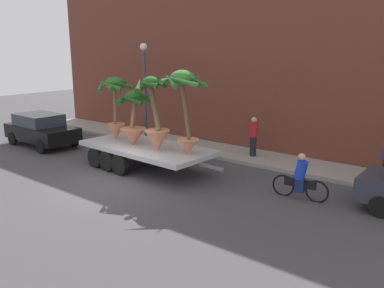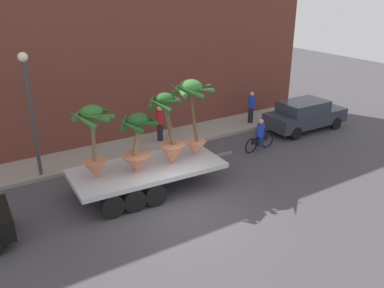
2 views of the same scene
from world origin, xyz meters
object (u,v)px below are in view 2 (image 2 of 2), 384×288
at_px(pedestrian_far_left, 160,123).
at_px(potted_palm_rear, 94,140).
at_px(parked_car, 305,115).
at_px(street_lamp, 29,100).
at_px(potted_palm_middle, 137,147).
at_px(pedestrian_near_gate, 251,107).
at_px(potted_palm_extra, 169,137).
at_px(cyclist, 260,136).
at_px(potted_palm_front, 193,111).
at_px(flatbed_trailer, 141,173).

bearing_deg(pedestrian_far_left, potted_palm_rear, -139.67).
xyz_separation_m(parked_car, street_lamp, (-13.07, 1.63, 2.40)).
distance_m(potted_palm_middle, pedestrian_near_gate, 9.35).
height_order(potted_palm_extra, street_lamp, street_lamp).
relative_size(potted_palm_rear, street_lamp, 0.54).
height_order(cyclist, pedestrian_near_gate, pedestrian_near_gate).
relative_size(potted_palm_rear, cyclist, 1.42).
height_order(potted_palm_middle, street_lamp, street_lamp).
xyz_separation_m(potted_palm_extra, parked_car, (9.12, 1.86, -1.25)).
distance_m(parked_car, pedestrian_far_left, 7.67).
relative_size(potted_palm_front, street_lamp, 0.62).
bearing_deg(pedestrian_near_gate, potted_palm_middle, -155.59).
xyz_separation_m(parked_car, pedestrian_near_gate, (-1.90, 2.07, 0.22)).
height_order(parked_car, street_lamp, street_lamp).
relative_size(potted_palm_extra, pedestrian_near_gate, 1.61).
xyz_separation_m(potted_palm_front, pedestrian_far_left, (0.65, 3.94, -1.74)).
xyz_separation_m(potted_palm_middle, potted_palm_extra, (1.25, -0.09, 0.15)).
distance_m(potted_palm_middle, street_lamp, 4.54).
xyz_separation_m(cyclist, street_lamp, (-9.27, 2.48, 2.56)).
relative_size(pedestrian_near_gate, street_lamp, 0.35).
relative_size(flatbed_trailer, potted_palm_front, 2.19).
bearing_deg(potted_palm_extra, cyclist, 10.81).
height_order(potted_palm_extra, cyclist, potted_palm_extra).
relative_size(potted_palm_front, potted_palm_extra, 1.09).
relative_size(potted_palm_front, cyclist, 1.64).
height_order(potted_palm_front, cyclist, potted_palm_front).
bearing_deg(potted_palm_extra, pedestrian_far_left, 66.64).
bearing_deg(pedestrian_far_left, parked_car, -17.88).
relative_size(potted_palm_middle, pedestrian_far_left, 1.27).
distance_m(potted_palm_rear, potted_palm_extra, 2.72).
bearing_deg(pedestrian_near_gate, cyclist, -123.14).
height_order(potted_palm_extra, parked_car, potted_palm_extra).
bearing_deg(flatbed_trailer, potted_palm_extra, -16.70).
distance_m(flatbed_trailer, pedestrian_near_gate, 9.02).
xyz_separation_m(potted_palm_middle, pedestrian_far_left, (3.08, 4.13, -0.88)).
relative_size(parked_car, pedestrian_near_gate, 2.62).
bearing_deg(cyclist, parked_car, 12.57).
bearing_deg(parked_car, flatbed_trailer, -171.32).
distance_m(potted_palm_rear, street_lamp, 3.45).
bearing_deg(cyclist, street_lamp, 165.02).
distance_m(parked_car, street_lamp, 13.39).
xyz_separation_m(flatbed_trailer, potted_palm_rear, (-1.63, 0.09, 1.62)).
height_order(potted_palm_rear, potted_palm_middle, potted_palm_rear).
xyz_separation_m(potted_palm_front, parked_car, (7.94, 1.59, -1.95)).
height_order(potted_palm_front, parked_car, potted_palm_front).
height_order(potted_palm_front, pedestrian_near_gate, potted_palm_front).
relative_size(potted_palm_front, pedestrian_far_left, 1.76).
bearing_deg(potted_palm_rear, pedestrian_far_left, 40.33).
relative_size(flatbed_trailer, potted_palm_rear, 2.53).
bearing_deg(potted_palm_rear, potted_palm_middle, -12.43).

